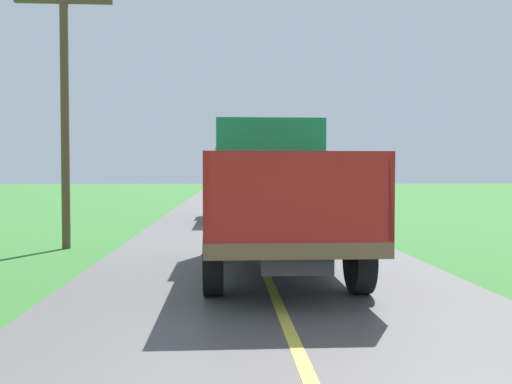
# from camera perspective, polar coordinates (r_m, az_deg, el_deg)

# --- Properties ---
(banana_truck_near) EXTENTS (2.38, 5.82, 2.80)m
(banana_truck_near) POSITION_cam_1_polar(r_m,az_deg,el_deg) (10.25, 1.50, 0.01)
(banana_truck_near) COLOR #2D2D30
(banana_truck_near) RESTS_ON road_surface
(banana_truck_far) EXTENTS (2.38, 5.81, 2.80)m
(banana_truck_far) POSITION_cam_1_polar(r_m,az_deg,el_deg) (21.53, -1.59, 1.03)
(banana_truck_far) COLOR #2D2D30
(banana_truck_far) RESTS_ON road_surface
(utility_pole_roadside) EXTENTS (2.30, 0.20, 6.34)m
(utility_pole_roadside) POSITION_cam_1_polar(r_m,az_deg,el_deg) (14.01, -19.37, 8.69)
(utility_pole_roadside) COLOR brown
(utility_pole_roadside) RESTS_ON ground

